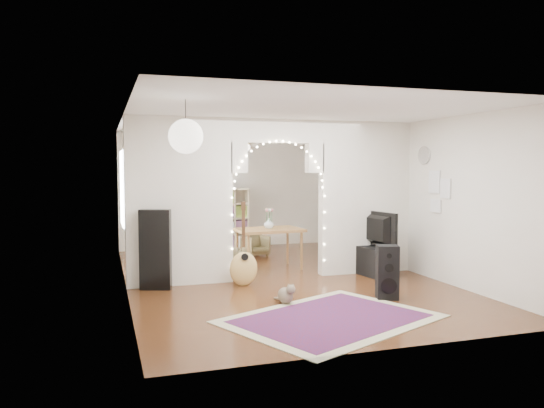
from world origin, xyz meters
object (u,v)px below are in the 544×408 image
object	(u,v)px
acoustic_guitar	(244,255)
bookcase	(219,219)
media_console	(371,261)
dining_chair_right	(255,246)
dining_table	(269,232)
dining_chair_left	(226,263)
floor_speaker	(387,272)

from	to	relation	value
acoustic_guitar	bookcase	bearing A→B (deg)	93.54
media_console	dining_chair_right	xyz separation A→B (m)	(-1.41, 2.50, -0.03)
dining_table	dining_chair_left	size ratio (longest dim) A/B	2.40
dining_table	dining_chair_right	size ratio (longest dim) A/B	2.56
dining_chair_left	dining_chair_right	world-z (taller)	dining_chair_left
acoustic_guitar	dining_chair_right	distance (m)	2.85
media_console	dining_chair_right	size ratio (longest dim) A/B	2.04
floor_speaker	media_console	size ratio (longest dim) A/B	0.78
media_console	dining_chair_right	bearing A→B (deg)	111.13
acoustic_guitar	dining_table	size ratio (longest dim) A/B	0.91
dining_chair_left	acoustic_guitar	bearing A→B (deg)	-62.44
media_console	bookcase	xyz separation A→B (m)	(-1.93, 3.75, 0.45)
acoustic_guitar	dining_table	distance (m)	1.50
media_console	bookcase	bearing A→B (deg)	108.80
floor_speaker	dining_chair_right	distance (m)	4.19
dining_chair_right	floor_speaker	bearing A→B (deg)	-95.06
floor_speaker	dining_chair_left	xyz separation A→B (m)	(-1.87, 2.21, -0.15)
acoustic_guitar	dining_chair_right	bearing A→B (deg)	80.28
dining_chair_right	media_console	bearing A→B (deg)	-76.60
bookcase	dining_table	xyz separation A→B (m)	(0.37, -2.68, -0.02)
floor_speaker	dining_table	size ratio (longest dim) A/B	0.62
acoustic_guitar	bookcase	xyz separation A→B (m)	(0.45, 3.93, 0.20)
dining_table	dining_chair_right	xyz separation A→B (m)	(0.14, 1.42, -0.46)
bookcase	dining_table	distance (m)	2.70
acoustic_guitar	floor_speaker	size ratio (longest dim) A/B	1.47
acoustic_guitar	dining_chair_left	distance (m)	0.83
acoustic_guitar	dining_chair_right	world-z (taller)	acoustic_guitar
floor_speaker	bookcase	xyz separation A→B (m)	(-1.31, 5.36, 0.32)
acoustic_guitar	dining_chair_right	size ratio (longest dim) A/B	2.34
floor_speaker	media_console	xyz separation A→B (m)	(0.61, 1.61, -0.14)
media_console	acoustic_guitar	bearing A→B (deg)	175.90
floor_speaker	dining_table	distance (m)	2.86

